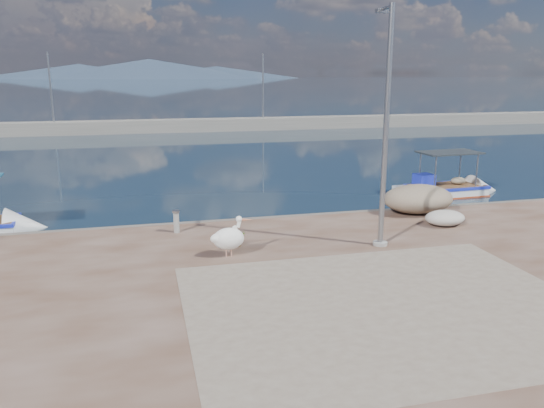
{
  "coord_description": "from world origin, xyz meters",
  "views": [
    {
      "loc": [
        -4.18,
        -13.12,
        5.61
      ],
      "look_at": [
        0.0,
        3.8,
        1.3
      ],
      "focal_mm": 35.0,
      "sensor_mm": 36.0,
      "label": 1
    }
  ],
  "objects_px": {
    "bollard_near": "(176,221)",
    "boat_right": "(445,191)",
    "pelican": "(229,238)",
    "lamp_post": "(385,137)"
  },
  "relations": [
    {
      "from": "bollard_near",
      "to": "boat_right",
      "type": "bearing_deg",
      "value": 20.08
    },
    {
      "from": "boat_right",
      "to": "bollard_near",
      "type": "height_order",
      "value": "boat_right"
    },
    {
      "from": "pelican",
      "to": "lamp_post",
      "type": "distance_m",
      "value": 5.4
    },
    {
      "from": "boat_right",
      "to": "pelican",
      "type": "relative_size",
      "value": 4.19
    },
    {
      "from": "lamp_post",
      "to": "bollard_near",
      "type": "distance_m",
      "value": 7.19
    },
    {
      "from": "bollard_near",
      "to": "pelican",
      "type": "bearing_deg",
      "value": -64.52
    },
    {
      "from": "boat_right",
      "to": "pelican",
      "type": "height_order",
      "value": "boat_right"
    },
    {
      "from": "pelican",
      "to": "bollard_near",
      "type": "relative_size",
      "value": 1.63
    },
    {
      "from": "lamp_post",
      "to": "bollard_near",
      "type": "xyz_separation_m",
      "value": [
        -5.95,
        2.8,
        -2.89
      ]
    },
    {
      "from": "pelican",
      "to": "lamp_post",
      "type": "height_order",
      "value": "lamp_post"
    }
  ]
}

